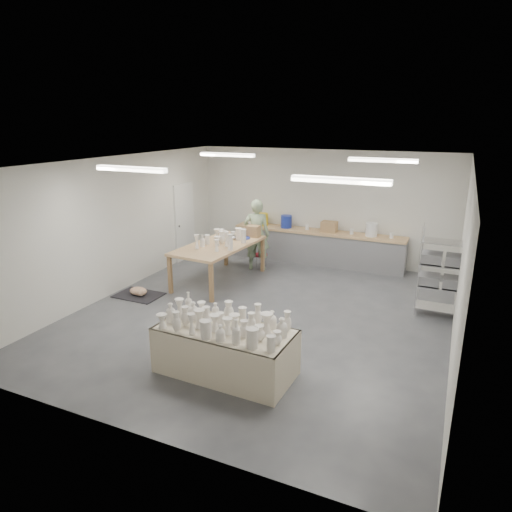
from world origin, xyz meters
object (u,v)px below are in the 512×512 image
at_px(potter, 257,235).
at_px(work_table, 223,244).
at_px(red_stool, 261,255).
at_px(drying_table, 225,348).

bearing_deg(potter, work_table, 57.23).
bearing_deg(potter, red_stool, -104.51).
relative_size(drying_table, work_table, 0.83).
relative_size(work_table, red_stool, 7.27).
bearing_deg(work_table, drying_table, -57.32).
bearing_deg(red_stool, work_table, -104.88).
xyz_separation_m(drying_table, red_stool, (-1.64, 5.09, -0.13)).
bearing_deg(work_table, red_stool, 79.34).
distance_m(work_table, red_stool, 1.57).
height_order(work_table, red_stool, work_table).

